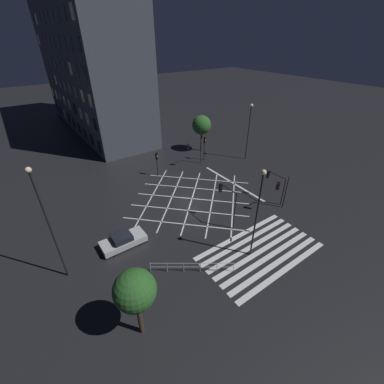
# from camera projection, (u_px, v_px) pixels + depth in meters

# --- Properties ---
(ground_plane) EXTENTS (200.00, 200.00, 0.00)m
(ground_plane) POSITION_uv_depth(u_px,v_px,m) (192.00, 199.00, 31.32)
(ground_plane) COLOR black
(road_markings) EXTENTS (16.83, 22.29, 0.01)m
(road_markings) POSITION_uv_depth(u_px,v_px,m) (233.00, 227.00, 26.70)
(road_markings) COLOR silver
(road_markings) RESTS_ON ground_plane
(office_building) EXTENTS (10.06, 34.96, 23.89)m
(office_building) POSITION_uv_depth(u_px,v_px,m) (89.00, 66.00, 48.16)
(office_building) COLOR #3D424C
(office_building) RESTS_ON ground_plane
(traffic_light_se_cross) EXTENTS (0.36, 2.69, 3.56)m
(traffic_light_se_cross) POSITION_uv_depth(u_px,v_px,m) (274.00, 180.00, 29.84)
(traffic_light_se_cross) COLOR black
(traffic_light_se_cross) RESTS_ON ground_plane
(traffic_light_ne_main) EXTENTS (2.62, 0.36, 3.80)m
(traffic_light_ne_main) POSITION_uv_depth(u_px,v_px,m) (194.00, 148.00, 37.70)
(traffic_light_ne_main) COLOR black
(traffic_light_ne_main) RESTS_ON ground_plane
(traffic_light_median_north) EXTENTS (0.36, 0.39, 3.55)m
(traffic_light_median_north) POSITION_uv_depth(u_px,v_px,m) (157.00, 159.00, 34.93)
(traffic_light_median_north) COLOR black
(traffic_light_median_north) RESTS_ON ground_plane
(traffic_light_se_main) EXTENTS (2.02, 0.36, 4.04)m
(traffic_light_se_main) POSITION_uv_depth(u_px,v_px,m) (281.00, 188.00, 27.74)
(traffic_light_se_main) COLOR black
(traffic_light_se_main) RESTS_ON ground_plane
(traffic_light_ne_cross) EXTENTS (0.36, 0.39, 3.85)m
(traffic_light_ne_cross) POSITION_uv_depth(u_px,v_px,m) (205.00, 144.00, 39.30)
(traffic_light_ne_cross) COLOR black
(traffic_light_ne_cross) RESTS_ON ground_plane
(traffic_light_median_south) EXTENTS (0.36, 2.58, 4.36)m
(traffic_light_median_south) POSITION_uv_depth(u_px,v_px,m) (227.00, 197.00, 25.77)
(traffic_light_median_south) COLOR black
(traffic_light_median_south) RESTS_ON ground_plane
(street_lamp_east) EXTENTS (0.40, 0.40, 10.05)m
(street_lamp_east) POSITION_uv_depth(u_px,v_px,m) (46.00, 216.00, 18.20)
(street_lamp_east) COLOR black
(street_lamp_east) RESTS_ON ground_plane
(street_lamp_west) EXTENTS (0.51, 0.51, 8.56)m
(street_lamp_west) POSITION_uv_depth(u_px,v_px,m) (250.00, 122.00, 38.09)
(street_lamp_west) COLOR black
(street_lamp_west) RESTS_ON ground_plane
(street_lamp_far) EXTENTS (0.43, 0.43, 8.65)m
(street_lamp_far) POSITION_uv_depth(u_px,v_px,m) (258.00, 204.00, 20.54)
(street_lamp_far) COLOR black
(street_lamp_far) RESTS_ON ground_plane
(street_tree_near) EXTENTS (3.09, 3.09, 5.98)m
(street_tree_near) POSITION_uv_depth(u_px,v_px,m) (202.00, 125.00, 41.75)
(street_tree_near) COLOR #38281C
(street_tree_near) RESTS_ON ground_plane
(street_tree_far) EXTENTS (2.64, 2.64, 5.64)m
(street_tree_far) POSITION_uv_depth(u_px,v_px,m) (135.00, 291.00, 15.16)
(street_tree_far) COLOR #38281C
(street_tree_far) RESTS_ON ground_plane
(waiting_car) EXTENTS (4.20, 1.88, 1.32)m
(waiting_car) POSITION_uv_depth(u_px,v_px,m) (123.00, 240.00, 24.15)
(waiting_car) COLOR #B7BABC
(waiting_car) RESTS_ON ground_plane
(pedestrian_railing) EXTENTS (5.75, 4.11, 1.05)m
(pedestrian_railing) POSITION_uv_depth(u_px,v_px,m) (192.00, 266.00, 21.40)
(pedestrian_railing) COLOR #B7B7BC
(pedestrian_railing) RESTS_ON ground_plane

